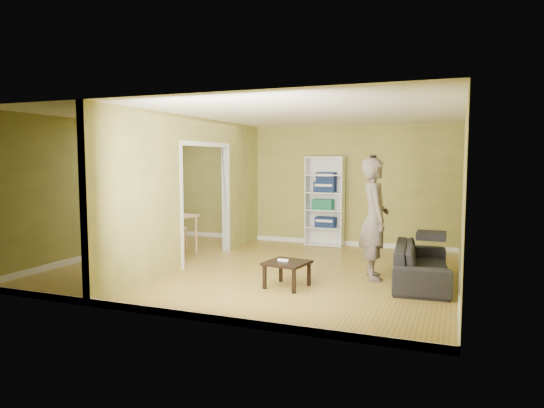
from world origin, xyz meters
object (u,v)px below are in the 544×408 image
Objects in this scene: chair_far at (178,227)px; coffee_table at (287,265)px; person at (374,208)px; bookshelf at (326,201)px; dining_table at (161,219)px; chair_near at (144,233)px; sofa at (422,258)px; chair_left at (136,229)px.

coffee_table is at bearing 125.94° from chair_far.
bookshelf is at bearing 10.19° from person.
dining_table is 1.22× the size of chair_near.
person reaches higher than sofa.
dining_table is at bearing 64.88° from chair_far.
person is at bearing 88.52° from chair_left.
dining_table is at bearing 154.50° from coffee_table.
bookshelf reaches higher than chair_near.
person is 1.78× the size of dining_table.
person reaches higher than chair_left.
sofa is at bearing -108.48° from person.
chair_far reaches higher than sofa.
sofa is 0.90× the size of person.
person reaches higher than bookshelf.
coffee_table is 3.73m from chair_far.
chair_left is (-3.83, 1.58, 0.12)m from coffee_table.
sofa is 2.07m from coffee_table.
bookshelf is 3.36× the size of coffee_table.
chair_left is at bearing 79.83° from sofa.
sofa is at bearing 28.74° from coffee_table.
chair_near is 1.10× the size of chair_far.
person is at bearing 42.06° from coffee_table.
bookshelf is 4.03m from chair_left.
chair_far is (0.01, 1.14, -0.05)m from chair_near.
person is 4.30m from dining_table.
chair_near is (0.70, -0.69, 0.06)m from chair_left.
person is at bearing 19.62° from chair_near.
bookshelf is at bearing -171.63° from chair_far.
bookshelf reaches higher than chair_left.
person is 4.26m from chair_near.
coffee_table is 3.52m from dining_table.
chair_near is (-4.94, -0.10, 0.13)m from sofa.
chair_near is at bearing 71.94° from person.
chair_far reaches higher than coffee_table.
bookshelf is 1.55× the size of dining_table.
person is 4.39m from chair_far.
chair_left is (-5.65, 0.59, 0.07)m from sofa.
bookshelf reaches higher than dining_table.
chair_far is (-2.75, -1.54, -0.50)m from bookshelf.
person is at bearing 86.57° from sofa.
person is 2.18× the size of chair_near.
dining_table is 0.58m from chair_far.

